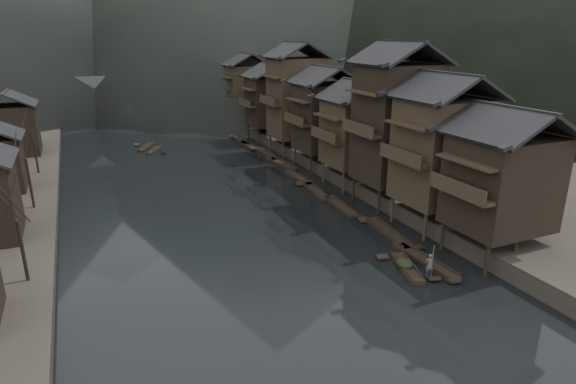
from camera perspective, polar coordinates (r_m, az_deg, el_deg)
water at (r=39.76m, az=-3.69°, el=-7.34°), size 300.00×300.00×0.00m
right_bank at (r=88.99m, az=8.68°, el=7.64°), size 40.00×200.00×1.80m
stilt_houses at (r=61.11m, az=5.26°, el=10.45°), size 9.00×67.60×16.71m
bare_trees at (r=46.38m, az=-29.17°, el=2.48°), size 3.64×43.42×7.27m
moored_sampans at (r=62.12m, az=0.11°, el=2.51°), size 3.00×63.10×0.47m
midriver_boats at (r=77.36m, az=-16.07°, el=4.98°), size 4.02×7.70×0.44m
stone_bridge at (r=107.08m, az=-17.52°, el=11.10°), size 40.00×6.00×9.00m
hero_sampan at (r=38.24m, az=13.95°, el=-8.65°), size 2.54×5.30×0.44m
cargo_heap at (r=38.10m, az=13.71°, el=-7.75°), size 1.16×1.52×0.70m
boatman at (r=36.88m, az=16.46°, el=-7.96°), size 0.75×0.59×1.80m
bamboo_pole at (r=35.93m, az=17.09°, el=-4.06°), size 1.33×1.60×3.56m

